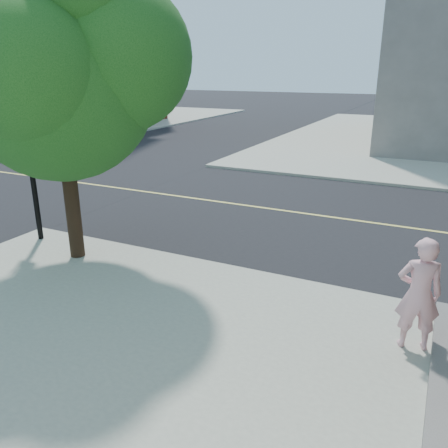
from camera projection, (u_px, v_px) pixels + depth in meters
The scene contains 6 objects.
ground at pixel (72, 238), 11.52m from camera, with size 140.00×140.00×0.00m, color black.
road_ew at pixel (168, 195), 15.34m from camera, with size 140.00×9.00×0.01m, color black.
sidewalk_nw at pixel (49, 116), 39.30m from camera, with size 26.00×25.00×0.12m, color #A0A18F.
church at pixel (30, 21), 32.77m from camera, with size 15.20×12.00×14.40m.
man_on_phone at pixel (419, 294), 6.56m from camera, with size 0.63×0.42×1.74m, color #E7A9B4.
street_tree at pixel (61, 60), 8.77m from camera, with size 4.76×4.32×6.31m.
Camera 1 is at (8.18, -8.01, 4.07)m, focal length 36.67 mm.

